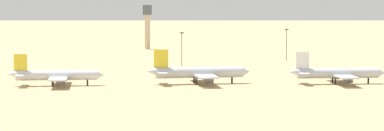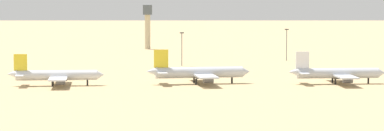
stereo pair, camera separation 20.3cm
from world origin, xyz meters
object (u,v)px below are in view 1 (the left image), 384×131
(control_tower, at_px, (147,22))
(light_pole_mid, at_px, (182,46))
(parked_jet_yellow_2, at_px, (56,75))
(parked_jet_yellow_3, at_px, (198,73))
(light_pole_west, at_px, (286,42))
(parked_jet_white_4, at_px, (337,73))

(control_tower, distance_m, light_pole_mid, 115.92)
(parked_jet_yellow_2, height_order, control_tower, control_tower)
(parked_jet_yellow_3, bearing_deg, light_pole_west, 58.96)
(parked_jet_yellow_2, distance_m, parked_jet_white_4, 99.56)
(parked_jet_yellow_2, xyz_separation_m, light_pole_west, (98.82, 107.22, 5.11))
(light_pole_mid, bearing_deg, control_tower, 97.15)
(control_tower, height_order, light_pole_west, control_tower)
(control_tower, bearing_deg, parked_jet_yellow_3, -85.03)
(parked_jet_yellow_3, bearing_deg, parked_jet_white_4, -9.11)
(parked_jet_yellow_2, height_order, light_pole_mid, light_pole_mid)
(control_tower, relative_size, light_pole_west, 1.66)
(light_pole_west, bearing_deg, parked_jet_white_4, -89.60)
(parked_jet_yellow_3, xyz_separation_m, control_tower, (-16.77, 192.62, 11.12))
(parked_jet_yellow_3, xyz_separation_m, parked_jet_white_4, (49.35, -2.72, -0.25))
(control_tower, xyz_separation_m, light_pole_mid, (14.41, -114.83, -6.56))
(parked_jet_yellow_2, xyz_separation_m, light_pole_mid, (47.84, 81.17, 4.96))
(control_tower, relative_size, light_pole_mid, 1.69)
(parked_jet_white_4, bearing_deg, light_pole_west, 88.84)
(light_pole_west, distance_m, light_pole_mid, 57.24)
(parked_jet_yellow_2, bearing_deg, light_pole_west, 44.97)
(parked_jet_yellow_2, bearing_deg, parked_jet_white_4, -1.99)
(parked_jet_white_4, bearing_deg, parked_jet_yellow_3, 175.28)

